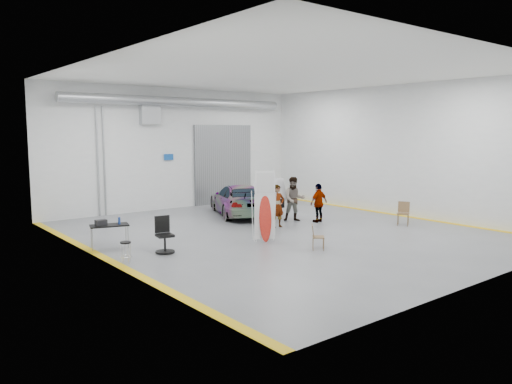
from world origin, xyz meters
TOP-DOWN VIEW (x-y plane):
  - ground at (0.00, 0.00)m, footprint 16.00×16.00m
  - room_shell at (0.24, 2.22)m, footprint 14.02×16.18m
  - sedan_car at (1.09, 4.25)m, footprint 3.80×5.31m
  - person_a at (0.57, 0.89)m, footprint 0.66×0.45m
  - person_b at (2.04, 1.49)m, footprint 1.18×1.12m
  - person_c at (2.68, 0.64)m, footprint 0.98×0.44m
  - surfboard_display at (-1.44, -0.88)m, footprint 0.70×0.42m
  - folding_chair_near at (-0.92, -2.87)m, footprint 0.55×0.63m
  - folding_chair_far at (4.87, -2.05)m, footprint 0.62×0.75m
  - shop_stool at (-6.58, -0.54)m, footprint 0.33×0.33m
  - work_table at (-6.25, 1.66)m, footprint 1.36×0.93m
  - office_chair at (-5.08, -0.06)m, footprint 0.62×0.62m
  - trunk_lid at (1.09, 2.04)m, footprint 1.67×1.01m

SIDE VIEW (x-z plane):
  - ground at x=0.00m, z-range 0.00..0.00m
  - folding_chair_near at x=-0.92m, z-range -0.16..0.68m
  - folding_chair_far at x=4.87m, z-range -0.18..0.79m
  - shop_stool at x=-6.58m, z-range 0.00..0.65m
  - office_chair at x=-5.08m, z-range -0.07..1.09m
  - sedan_car at x=1.09m, z-range 0.00..1.43m
  - work_table at x=-6.25m, z-range 0.27..1.29m
  - person_c at x=2.68m, z-range 0.00..1.67m
  - person_a at x=0.57m, z-range 0.00..1.74m
  - person_b at x=2.04m, z-range 0.00..1.93m
  - surfboard_display at x=-1.44m, z-range -0.25..2.41m
  - trunk_lid at x=1.09m, z-range 1.43..1.47m
  - room_shell at x=0.24m, z-range 1.07..7.08m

